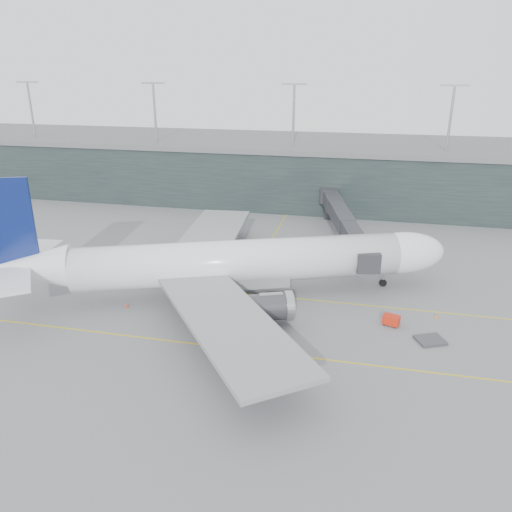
# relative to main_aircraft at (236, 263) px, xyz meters

# --- Properties ---
(ground) EXTENTS (320.00, 320.00, 0.00)m
(ground) POSITION_rel_main_aircraft_xyz_m (-4.73, 4.91, -5.43)
(ground) COLOR slate
(ground) RESTS_ON ground
(taxiline_a) EXTENTS (160.00, 0.25, 0.02)m
(taxiline_a) POSITION_rel_main_aircraft_xyz_m (-4.73, 0.91, -5.42)
(taxiline_a) COLOR gold
(taxiline_a) RESTS_ON ground
(taxiline_b) EXTENTS (160.00, 0.25, 0.02)m
(taxiline_b) POSITION_rel_main_aircraft_xyz_m (-4.73, -15.09, -5.42)
(taxiline_b) COLOR gold
(taxiline_b) RESTS_ON ground
(taxiline_lead_main) EXTENTS (0.25, 60.00, 0.02)m
(taxiline_lead_main) POSITION_rel_main_aircraft_xyz_m (0.27, 24.91, -5.42)
(taxiline_lead_main) COLOR gold
(taxiline_lead_main) RESTS_ON ground
(terminal) EXTENTS (240.00, 36.00, 29.00)m
(terminal) POSITION_rel_main_aircraft_xyz_m (-4.73, 62.91, 2.19)
(terminal) COLOR #1C2726
(terminal) RESTS_ON ground
(main_aircraft) EXTENTS (66.45, 61.37, 19.34)m
(main_aircraft) POSITION_rel_main_aircraft_xyz_m (0.00, 0.00, 0.00)
(main_aircraft) COLOR white
(main_aircraft) RESTS_ON ground
(jet_bridge) EXTENTS (13.92, 46.21, 7.12)m
(jet_bridge) POSITION_rel_main_aircraft_xyz_m (15.10, 29.66, -0.10)
(jet_bridge) COLOR #2A2B2F
(jet_bridge) RESTS_ON ground
(gse_cart) EXTENTS (2.47, 1.99, 1.46)m
(gse_cart) POSITION_rel_main_aircraft_xyz_m (23.08, -4.52, -4.62)
(gse_cart) COLOR red
(gse_cart) RESTS_ON ground
(baggage_dolly) EXTENTS (4.28, 3.94, 0.34)m
(baggage_dolly) POSITION_rel_main_aircraft_xyz_m (27.92, -7.88, -5.22)
(baggage_dolly) COLOR #37373C
(baggage_dolly) RESTS_ON ground
(uld_a) EXTENTS (2.50, 2.10, 2.09)m
(uld_a) POSITION_rel_main_aircraft_xyz_m (-8.82, 13.75, -4.33)
(uld_a) COLOR #3B3A40
(uld_a) RESTS_ON ground
(uld_b) EXTENTS (2.12, 1.73, 1.86)m
(uld_b) POSITION_rel_main_aircraft_xyz_m (-8.13, 16.67, -4.45)
(uld_b) COLOR #3B3A40
(uld_b) RESTS_ON ground
(uld_c) EXTENTS (2.01, 1.61, 1.83)m
(uld_c) POSITION_rel_main_aircraft_xyz_m (-5.71, 16.23, -4.47)
(uld_c) COLOR #3B3A40
(uld_c) RESTS_ON ground
(cone_nose) EXTENTS (0.40, 0.40, 0.64)m
(cone_nose) POSITION_rel_main_aircraft_xyz_m (29.35, -1.02, -5.11)
(cone_nose) COLOR orange
(cone_nose) RESTS_ON ground
(cone_wing_stbd) EXTENTS (0.45, 0.45, 0.72)m
(cone_wing_stbd) POSITION_rel_main_aircraft_xyz_m (2.42, -15.19, -5.07)
(cone_wing_stbd) COLOR #F9560D
(cone_wing_stbd) RESTS_ON ground
(cone_wing_port) EXTENTS (0.45, 0.45, 0.72)m
(cone_wing_port) POSITION_rel_main_aircraft_xyz_m (4.08, 15.85, -5.07)
(cone_wing_port) COLOR orange
(cone_wing_port) RESTS_ON ground
(cone_tail) EXTENTS (0.43, 0.43, 0.68)m
(cone_tail) POSITION_rel_main_aircraft_xyz_m (-14.54, -7.50, -5.09)
(cone_tail) COLOR #E83D0C
(cone_tail) RESTS_ON ground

